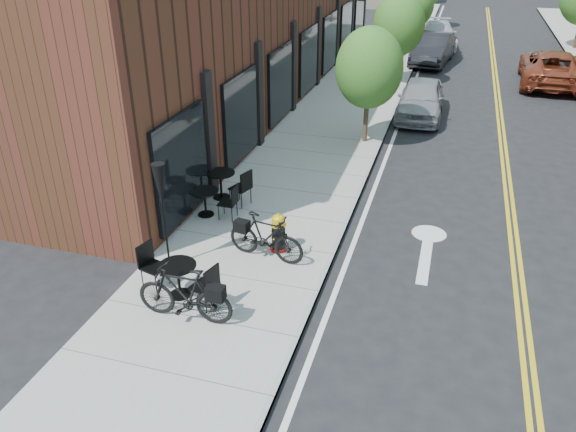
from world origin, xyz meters
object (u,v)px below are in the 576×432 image
(bistro_set_a, at_px, (178,275))
(parked_car_b, at_px, (433,49))
(bicycle_left, at_px, (184,294))
(patio_umbrella, at_px, (161,195))
(bistro_set_c, at_px, (221,181))
(parked_car_a, at_px, (421,99))
(parked_car_far, at_px, (551,68))
(parked_car_c, at_px, (438,35))
(fire_hydrant, at_px, (279,233))
(bistro_set_b, at_px, (205,199))
(bicycle_right, at_px, (266,237))

(bistro_set_a, distance_m, parked_car_b, 23.13)
(bicycle_left, xyz_separation_m, patio_umbrella, (-1.17, 1.57, 1.17))
(bistro_set_a, bearing_deg, bistro_set_c, 116.83)
(bistro_set_a, bearing_deg, parked_car_a, 89.97)
(patio_umbrella, height_order, parked_car_far, patio_umbrella)
(parked_car_c, distance_m, parked_car_far, 9.12)
(parked_car_a, distance_m, parked_car_c, 13.89)
(bistro_set_a, relative_size, parked_car_a, 0.43)
(bistro_set_c, distance_m, parked_car_far, 18.57)
(parked_car_b, distance_m, parked_car_c, 4.54)
(parked_car_a, bearing_deg, bistro_set_c, -116.75)
(fire_hydrant, xyz_separation_m, patio_umbrella, (-2.10, -1.35, 1.30))
(parked_car_b, relative_size, parked_car_c, 0.96)
(bistro_set_a, bearing_deg, bistro_set_b, 120.37)
(parked_car_b, bearing_deg, bicycle_right, -89.27)
(patio_umbrella, bearing_deg, bicycle_right, 24.99)
(bicycle_left, height_order, bistro_set_a, bicycle_left)
(patio_umbrella, relative_size, parked_car_a, 0.57)
(bistro_set_b, relative_size, parked_car_a, 0.39)
(fire_hydrant, distance_m, patio_umbrella, 2.82)
(bicycle_left, bearing_deg, bistro_set_c, -165.92)
(fire_hydrant, height_order, parked_car_c, parked_car_c)
(bistro_set_b, distance_m, parked_car_b, 20.00)
(bistro_set_c, bearing_deg, parked_car_far, 76.17)
(bicycle_left, relative_size, parked_car_a, 0.45)
(bicycle_left, distance_m, parked_car_a, 14.51)
(bicycle_right, height_order, parked_car_c, parked_car_c)
(bicycle_right, distance_m, parked_car_c, 25.67)
(parked_car_a, bearing_deg, bicycle_left, -102.78)
(bistro_set_a, height_order, parked_car_b, parked_car_b)
(fire_hydrant, relative_size, parked_car_far, 0.16)
(bicycle_right, distance_m, parked_car_a, 11.93)
(bistro_set_c, height_order, patio_umbrella, patio_umbrella)
(fire_hydrant, distance_m, bicycle_left, 3.07)
(bicycle_left, distance_m, bistro_set_c, 5.25)
(bicycle_right, xyz_separation_m, parked_car_b, (2.24, 21.04, 0.11))
(fire_hydrant, height_order, parked_car_far, parked_car_far)
(fire_hydrant, distance_m, bistro_set_c, 3.15)
(bicycle_right, bearing_deg, bistro_set_b, 63.46)
(fire_hydrant, distance_m, parked_car_c, 25.22)
(bicycle_left, bearing_deg, parked_car_far, 156.53)
(parked_car_b, bearing_deg, bicycle_left, -90.49)
(bistro_set_a, relative_size, bistro_set_c, 0.97)
(bicycle_right, height_order, bistro_set_c, bicycle_right)
(fire_hydrant, bearing_deg, parked_car_far, 89.64)
(bistro_set_a, relative_size, parked_car_b, 0.38)
(fire_hydrant, relative_size, parked_car_c, 0.19)
(bicycle_right, bearing_deg, bicycle_left, 171.53)
(bicycle_left, relative_size, parked_car_c, 0.39)
(bistro_set_a, relative_size, parked_car_c, 0.36)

